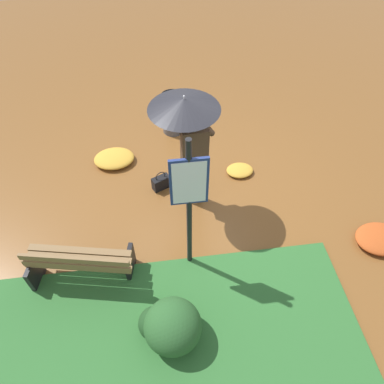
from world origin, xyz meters
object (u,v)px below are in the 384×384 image
info_sign_post (189,197)px  handbag (161,182)px  park_bench (80,263)px  trash_bin (173,113)px  person_with_umbrella (189,126)px

info_sign_post → handbag: 2.03m
park_bench → info_sign_post: bearing=-177.2°
info_sign_post → trash_bin: size_ratio=2.76×
handbag → person_with_umbrella: bearing=141.7°
person_with_umbrella → info_sign_post: info_sign_post is taller
person_with_umbrella → info_sign_post: bearing=82.9°
park_bench → trash_bin: trash_bin is taller
handbag → park_bench: (1.18, 1.58, 0.28)m
person_with_umbrella → trash_bin: 2.18m
park_bench → handbag: bearing=-126.7°
person_with_umbrella → handbag: bearing=-38.3°
handbag → park_bench: size_ratio=0.26×
park_bench → trash_bin: bearing=-116.3°
info_sign_post → handbag: size_ratio=6.22×
info_sign_post → handbag: info_sign_post is taller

